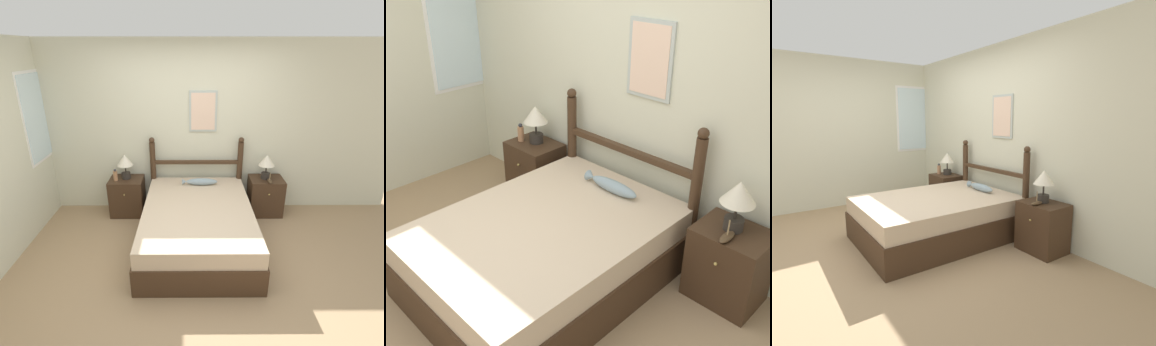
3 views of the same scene
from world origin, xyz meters
The scene contains 11 objects.
ground_plane centered at (0.00, 0.00, 0.00)m, with size 16.00×16.00×0.00m, color #9E7F5B.
wall_back centered at (0.00, 1.73, 1.28)m, with size 6.40×0.08×2.55m.
bed centered at (0.13, 0.68, 0.27)m, with size 1.41×1.93×0.54m.
headboard centered at (0.13, 1.60, 0.64)m, with size 1.41×0.09×1.19m.
nightstand_left centered at (-0.94, 1.47, 0.29)m, with size 0.50×0.42×0.58m.
nightstand_right centered at (1.19, 1.47, 0.29)m, with size 0.50×0.42×0.58m.
table_lamp_left centered at (-0.94, 1.50, 0.84)m, with size 0.24×0.24×0.37m.
table_lamp_right centered at (1.17, 1.48, 0.84)m, with size 0.24×0.24×0.37m.
bottle centered at (-1.08, 1.42, 0.66)m, with size 0.06×0.06×0.18m.
model_boat centered at (1.20, 1.34, 0.60)m, with size 0.06×0.17×0.15m.
fish_pillow centered at (0.18, 1.35, 0.59)m, with size 0.52×0.11×0.10m.
Camera 1 is at (0.04, -2.67, 2.40)m, focal length 28.00 mm.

